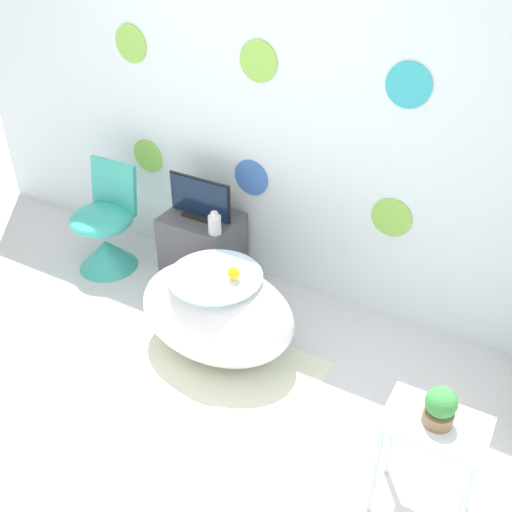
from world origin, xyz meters
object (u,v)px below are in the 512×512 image
object	(u,v)px
potted_plant_left	(440,407)
chair	(105,235)
vase	(215,224)
tv	(200,200)
bathtub	(217,312)

from	to	relation	value
potted_plant_left	chair	bearing A→B (deg)	162.22
chair	vase	xyz separation A→B (m)	(0.89, 0.11, 0.30)
potted_plant_left	tv	bearing A→B (deg)	150.63
tv	vase	bearing A→B (deg)	-33.74
chair	bathtub	bearing A→B (deg)	-17.03
vase	tv	bearing A→B (deg)	146.26
chair	vase	bearing A→B (deg)	6.92
bathtub	potted_plant_left	size ratio (longest dim) A/B	5.29
bathtub	vase	world-z (taller)	vase
bathtub	chair	bearing A→B (deg)	162.97
chair	tv	bearing A→B (deg)	19.23
bathtub	potted_plant_left	world-z (taller)	potted_plant_left
bathtub	tv	distance (m)	0.87
bathtub	potted_plant_left	bearing A→B (deg)	-18.42
bathtub	tv	world-z (taller)	tv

